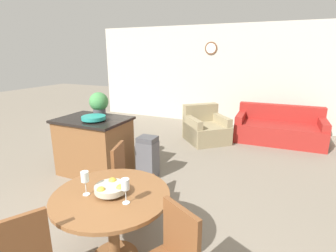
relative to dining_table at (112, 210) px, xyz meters
name	(u,v)px	position (x,y,z in m)	size (l,w,h in m)	color
wall_back	(229,76)	(-0.11, 5.56, 0.79)	(8.00, 0.09, 2.70)	beige
dining_table	(112,210)	(0.00, 0.00, 0.00)	(1.08, 1.08, 0.72)	brown
dining_chair_far_side	(128,177)	(-0.28, 0.72, -0.05)	(0.52, 0.52, 0.91)	brown
fruit_bowl	(111,188)	(0.00, 0.00, 0.22)	(0.29, 0.29, 0.11)	#B7B29E
wine_glass_left	(85,178)	(-0.20, -0.10, 0.33)	(0.07, 0.07, 0.23)	silver
wine_glass_right	(125,185)	(0.21, -0.07, 0.33)	(0.07, 0.07, 0.23)	silver
kitchen_island	(95,146)	(-1.45, 1.51, -0.09)	(1.13, 0.83, 0.94)	brown
teal_bowl	(94,118)	(-1.33, 1.40, 0.43)	(0.37, 0.37, 0.08)	teal
potted_plant	(99,103)	(-1.49, 1.74, 0.59)	(0.32, 0.32, 0.39)	#4C4C51
trash_bin	(148,157)	(-0.57, 1.72, -0.22)	(0.30, 0.27, 0.68)	#56565B
couch	(279,129)	(1.30, 4.54, -0.28)	(1.90, 1.04, 0.79)	maroon
armchair	(206,129)	(-0.23, 3.86, -0.28)	(1.22, 1.22, 0.81)	#998966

